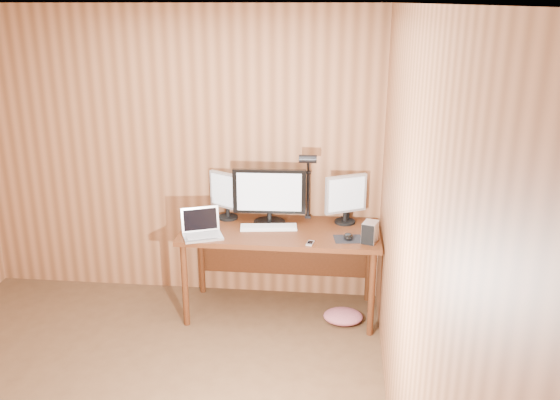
% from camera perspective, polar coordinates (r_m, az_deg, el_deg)
% --- Properties ---
extents(room_shell, '(4.00, 4.00, 4.00)m').
position_cam_1_polar(room_shell, '(3.39, -18.76, -4.27)').
color(room_shell, '#53361F').
rests_on(room_shell, ground).
extents(desk, '(1.60, 0.70, 0.75)m').
position_cam_1_polar(desk, '(4.93, 0.15, -3.87)').
color(desk, '#49220F').
rests_on(desk, floor).
extents(monitor_center, '(0.60, 0.26, 0.47)m').
position_cam_1_polar(monitor_center, '(4.86, -1.03, 0.41)').
color(monitor_center, black).
rests_on(monitor_center, desk).
extents(monitor_left, '(0.32, 0.20, 0.40)m').
position_cam_1_polar(monitor_left, '(5.00, -5.11, 0.53)').
color(monitor_left, black).
rests_on(monitor_left, desk).
extents(monitor_right, '(0.34, 0.20, 0.41)m').
position_cam_1_polar(monitor_right, '(4.91, 6.35, 0.22)').
color(monitor_right, black).
rests_on(monitor_right, desk).
extents(laptop, '(0.36, 0.33, 0.21)m').
position_cam_1_polar(laptop, '(4.72, -7.55, -2.79)').
color(laptop, silver).
rests_on(laptop, desk).
extents(keyboard, '(0.47, 0.20, 0.02)m').
position_cam_1_polar(keyboard, '(4.83, -1.10, -2.62)').
color(keyboard, white).
rests_on(keyboard, desk).
extents(mousepad, '(0.24, 0.21, 0.00)m').
position_cam_1_polar(mousepad, '(4.65, 6.57, -3.75)').
color(mousepad, black).
rests_on(mousepad, desk).
extents(mouse, '(0.08, 0.12, 0.04)m').
position_cam_1_polar(mouse, '(4.64, 6.58, -3.50)').
color(mouse, black).
rests_on(mouse, mousepad).
extents(hard_drive, '(0.14, 0.17, 0.16)m').
position_cam_1_polar(hard_drive, '(4.60, 8.66, -3.07)').
color(hard_drive, silver).
rests_on(hard_drive, desk).
extents(phone, '(0.07, 0.10, 0.01)m').
position_cam_1_polar(phone, '(4.54, 2.93, -4.15)').
color(phone, silver).
rests_on(phone, desk).
extents(speaker, '(0.05, 0.05, 0.12)m').
position_cam_1_polar(speaker, '(5.01, 6.43, -1.41)').
color(speaker, black).
rests_on(speaker, desk).
extents(desk_lamp, '(0.14, 0.21, 0.63)m').
position_cam_1_polar(desk_lamp, '(4.89, 2.71, 2.26)').
color(desk_lamp, black).
rests_on(desk_lamp, desk).
extents(fabric_pile, '(0.39, 0.35, 0.10)m').
position_cam_1_polar(fabric_pile, '(4.98, 6.09, -11.08)').
color(fabric_pile, '#B25662').
rests_on(fabric_pile, floor).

